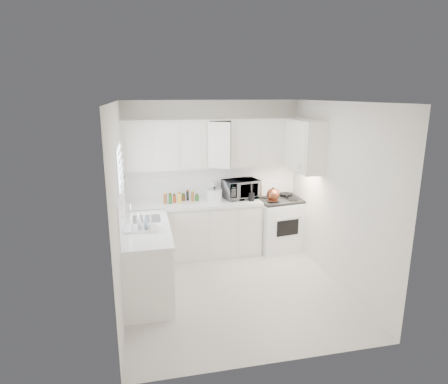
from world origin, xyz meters
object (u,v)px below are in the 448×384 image
object	(u,v)px
stove	(279,217)
utensil_crock	(252,191)
tea_kettle	(273,194)
dish_rack	(140,222)
microwave	(241,187)
rice_cooker	(215,194)

from	to	relation	value
stove	utensil_crock	xyz separation A→B (m)	(-0.55, -0.12, 0.52)
tea_kettle	utensil_crock	distance (m)	0.37
tea_kettle	dish_rack	distance (m)	2.42
microwave	utensil_crock	xyz separation A→B (m)	(0.13, -0.21, -0.03)
stove	tea_kettle	world-z (taller)	tea_kettle
stove	utensil_crock	world-z (taller)	utensil_crock
microwave	utensil_crock	distance (m)	0.25
stove	microwave	bearing A→B (deg)	163.95
tea_kettle	rice_cooker	xyz separation A→B (m)	(-0.98, 0.15, 0.01)
tea_kettle	utensil_crock	world-z (taller)	utensil_crock
tea_kettle	microwave	xyz separation A→B (m)	(-0.50, 0.25, 0.08)
rice_cooker	microwave	bearing A→B (deg)	0.01
microwave	stove	bearing A→B (deg)	-20.93
dish_rack	utensil_crock	bearing A→B (deg)	32.84
microwave	dish_rack	bearing A→B (deg)	-156.63
tea_kettle	microwave	world-z (taller)	microwave
tea_kettle	dish_rack	world-z (taller)	tea_kettle
microwave	tea_kettle	bearing A→B (deg)	-40.05
stove	rice_cooker	size ratio (longest dim) A/B	4.74
rice_cooker	utensil_crock	xyz separation A→B (m)	(0.61, -0.11, 0.04)
microwave	utensil_crock	bearing A→B (deg)	-71.42
stove	microwave	size ratio (longest dim) A/B	2.02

